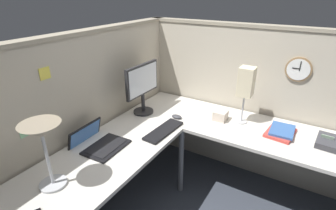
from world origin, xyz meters
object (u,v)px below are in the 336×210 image
(book_stack, at_px, (281,132))
(tissue_box, at_px, (220,116))
(monitor, at_px, (142,85))
(laptop, at_px, (97,142))
(computer_mouse, at_px, (177,117))
(desk_lamp_dome, at_px, (42,136))
(desk_lamp_paper, at_px, (246,83))
(office_phone, at_px, (332,144))
(keyboard, at_px, (164,131))
(wall_clock, at_px, (298,69))

(book_stack, relative_size, tissue_box, 2.52)
(monitor, distance_m, laptop, 0.73)
(book_stack, bearing_deg, computer_mouse, 102.76)
(monitor, height_order, desk_lamp_dome, monitor)
(desk_lamp_paper, bearing_deg, desk_lamp_dome, 151.82)
(laptop, bearing_deg, book_stack, -52.74)
(monitor, height_order, computer_mouse, monitor)
(office_phone, bearing_deg, laptop, 119.74)
(computer_mouse, distance_m, desk_lamp_dome, 1.28)
(book_stack, height_order, tissue_box, tissue_box)
(keyboard, bearing_deg, book_stack, -57.91)
(keyboard, distance_m, desk_lamp_paper, 0.84)
(keyboard, bearing_deg, desk_lamp_dome, 167.90)
(wall_clock, bearing_deg, laptop, 135.26)
(computer_mouse, xyz_separation_m, tissue_box, (0.19, -0.37, 0.03))
(wall_clock, bearing_deg, computer_mouse, 119.60)
(computer_mouse, xyz_separation_m, desk_lamp_dome, (-1.22, 0.23, 0.35))
(keyboard, xyz_separation_m, computer_mouse, (0.28, 0.03, 0.01))
(laptop, height_order, office_phone, laptop)
(keyboard, height_order, desk_lamp_dome, desk_lamp_dome)
(computer_mouse, bearing_deg, desk_lamp_dome, 169.41)
(book_stack, relative_size, wall_clock, 1.37)
(keyboard, bearing_deg, monitor, 62.47)
(computer_mouse, height_order, office_phone, office_phone)
(computer_mouse, distance_m, office_phone, 1.30)
(monitor, xyz_separation_m, desk_lamp_dome, (-1.16, -0.12, 0.07))
(monitor, height_order, desk_lamp_paper, desk_lamp_paper)
(laptop, height_order, desk_lamp_dome, desk_lamp_dome)
(book_stack, bearing_deg, monitor, 101.89)
(monitor, xyz_separation_m, computer_mouse, (0.06, -0.35, -0.28))
(desk_lamp_paper, height_order, wall_clock, wall_clock)
(desk_lamp_dome, bearing_deg, office_phone, -47.25)
(book_stack, xyz_separation_m, desk_lamp_paper, (0.04, 0.36, 0.36))
(computer_mouse, distance_m, book_stack, 0.94)
(monitor, distance_m, keyboard, 0.52)
(desk_lamp_paper, bearing_deg, keyboard, 135.04)
(monitor, xyz_separation_m, wall_clock, (0.59, -1.28, 0.20))
(keyboard, bearing_deg, office_phone, -66.40)
(desk_lamp_dome, bearing_deg, keyboard, -15.26)
(laptop, xyz_separation_m, book_stack, (0.94, -1.24, -0.00))
(tissue_box, bearing_deg, wall_clock, -58.58)
(office_phone, distance_m, tissue_box, 0.92)
(monitor, bearing_deg, computer_mouse, -80.41)
(computer_mouse, xyz_separation_m, wall_clock, (0.53, -0.93, 0.48))
(office_phone, bearing_deg, desk_lamp_paper, 85.40)
(office_phone, bearing_deg, computer_mouse, 98.25)
(desk_lamp_dome, relative_size, desk_lamp_paper, 0.84)
(laptop, xyz_separation_m, tissue_box, (0.92, -0.69, 0.02))
(computer_mouse, bearing_deg, desk_lamp_paper, -66.13)
(monitor, distance_m, computer_mouse, 0.45)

